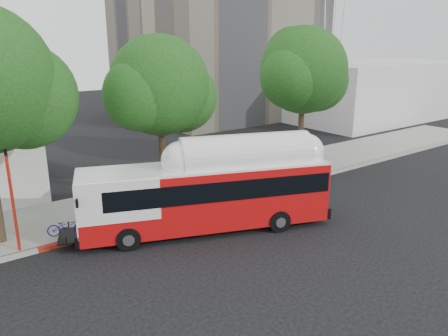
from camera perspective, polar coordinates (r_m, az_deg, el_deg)
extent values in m
plane|color=black|center=(19.57, 3.42, -8.71)|extent=(120.00, 120.00, 0.00)
cube|color=gray|center=(24.49, -6.35, -3.30)|extent=(60.00, 5.00, 0.15)
cube|color=gray|center=(22.41, -2.98, -5.12)|extent=(60.00, 0.30, 0.15)
cube|color=maroon|center=(21.04, -9.85, -6.83)|extent=(10.00, 0.32, 0.16)
sphere|color=#1A3C11|center=(19.78, -24.74, 8.50)|extent=(4.35, 4.35, 4.35)
cylinder|color=#2D2116|center=(22.84, -8.09, 2.12)|extent=(0.36, 0.36, 5.44)
sphere|color=#1A3C11|center=(22.25, -8.45, 10.63)|extent=(5.00, 5.00, 5.00)
sphere|color=#1A3C11|center=(23.17, -5.58, 9.26)|extent=(3.75, 3.75, 3.75)
cylinder|color=#2D2116|center=(28.65, 10.00, 5.28)|extent=(0.36, 0.36, 5.76)
sphere|color=#1A3C11|center=(28.19, 10.37, 12.47)|extent=(5.40, 5.40, 5.40)
sphere|color=#1A3C11|center=(29.47, 12.04, 11.14)|extent=(4.05, 4.05, 4.05)
cube|color=silver|center=(51.15, 18.25, 9.68)|extent=(20.00, 12.00, 6.00)
cube|color=#BC0D0E|center=(19.45, -2.34, -3.63)|extent=(11.04, 6.04, 2.64)
cube|color=black|center=(19.37, -1.05, -1.99)|extent=(10.04, 5.71, 0.86)
cube|color=white|center=(19.02, -2.39, 0.20)|extent=(11.01, 5.97, 0.09)
cube|color=white|center=(19.45, 2.82, 1.28)|extent=(6.08, 3.74, 0.50)
cube|color=black|center=(19.50, -19.74, -8.33)|extent=(1.25, 1.79, 0.05)
imported|color=navy|center=(19.33, -19.86, -7.15)|extent=(1.06, 1.65, 0.82)
cylinder|color=red|center=(18.99, -25.82, -4.45)|extent=(0.12, 0.12, 4.14)
cube|color=black|center=(18.39, -26.65, 1.89)|extent=(0.05, 0.41, 0.26)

